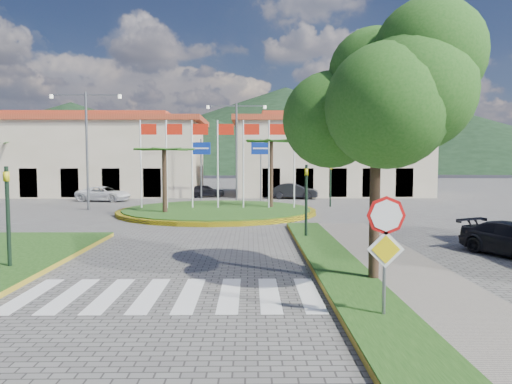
{
  "coord_description": "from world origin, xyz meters",
  "views": [
    {
      "loc": [
        2.12,
        -7.27,
        3.37
      ],
      "look_at": [
        2.31,
        8.0,
        2.32
      ],
      "focal_mm": 32.0,
      "sensor_mm": 36.0,
      "label": 1
    }
  ],
  "objects_px": {
    "deciduous_tree": "(377,93)",
    "car_dark_b": "(294,191)",
    "white_van": "(104,194)",
    "stop_sign": "(386,238)",
    "roundabout_island": "(218,210)",
    "car_dark_a": "(205,191)"
  },
  "relations": [
    {
      "from": "deciduous_tree",
      "to": "car_dark_b",
      "type": "bearing_deg",
      "value": 88.97
    },
    {
      "from": "deciduous_tree",
      "to": "white_van",
      "type": "relative_size",
      "value": 1.54
    },
    {
      "from": "stop_sign",
      "to": "deciduous_tree",
      "type": "relative_size",
      "value": 0.39
    },
    {
      "from": "deciduous_tree",
      "to": "car_dark_b",
      "type": "distance_m",
      "value": 28.3
    },
    {
      "from": "roundabout_island",
      "to": "deciduous_tree",
      "type": "relative_size",
      "value": 1.87
    },
    {
      "from": "white_van",
      "to": "car_dark_b",
      "type": "height_order",
      "value": "car_dark_b"
    },
    {
      "from": "stop_sign",
      "to": "car_dark_a",
      "type": "xyz_separation_m",
      "value": [
        -6.93,
        32.79,
        -1.19
      ]
    },
    {
      "from": "roundabout_island",
      "to": "stop_sign",
      "type": "bearing_deg",
      "value": -76.27
    },
    {
      "from": "white_van",
      "to": "roundabout_island",
      "type": "bearing_deg",
      "value": -120.85
    },
    {
      "from": "white_van",
      "to": "car_dark_b",
      "type": "xyz_separation_m",
      "value": [
        16.08,
        2.26,
        0.07
      ]
    },
    {
      "from": "deciduous_tree",
      "to": "white_van",
      "type": "bearing_deg",
      "value": 121.24
    },
    {
      "from": "roundabout_island",
      "to": "stop_sign",
      "type": "xyz_separation_m",
      "value": [
        4.9,
        -20.04,
        1.61
      ]
    },
    {
      "from": "car_dark_b",
      "to": "roundabout_island",
      "type": "bearing_deg",
      "value": 162.73
    },
    {
      "from": "white_van",
      "to": "car_dark_b",
      "type": "distance_m",
      "value": 16.24
    },
    {
      "from": "roundabout_island",
      "to": "white_van",
      "type": "relative_size",
      "value": 2.87
    },
    {
      "from": "white_van",
      "to": "stop_sign",
      "type": "bearing_deg",
      "value": -142.59
    },
    {
      "from": "deciduous_tree",
      "to": "roundabout_island",
      "type": "bearing_deg",
      "value": 107.91
    },
    {
      "from": "roundabout_island",
      "to": "stop_sign",
      "type": "relative_size",
      "value": 4.79
    },
    {
      "from": "white_van",
      "to": "car_dark_b",
      "type": "relative_size",
      "value": 1.06
    },
    {
      "from": "car_dark_a",
      "to": "stop_sign",
      "type": "bearing_deg",
      "value": -178.13
    },
    {
      "from": "car_dark_a",
      "to": "car_dark_b",
      "type": "relative_size",
      "value": 0.84
    },
    {
      "from": "stop_sign",
      "to": "car_dark_b",
      "type": "relative_size",
      "value": 0.64
    }
  ]
}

